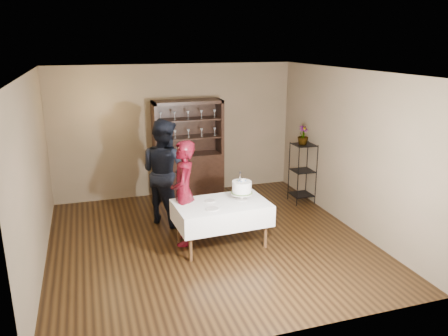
{
  "coord_description": "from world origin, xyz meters",
  "views": [
    {
      "loc": [
        -1.75,
        -6.25,
        3.15
      ],
      "look_at": [
        0.28,
        0.1,
        1.19
      ],
      "focal_mm": 35.0,
      "sensor_mm": 36.0,
      "label": 1
    }
  ],
  "objects_px": {
    "plant_etagere": "(303,171)",
    "cake": "(242,188)",
    "cake_table": "(221,213)",
    "man": "(165,172)",
    "potted_plant": "(303,135)",
    "china_hutch": "(189,165)",
    "woman": "(184,193)"
  },
  "relations": [
    {
      "from": "cake",
      "to": "plant_etagere",
      "type": "bearing_deg",
      "value": 36.99
    },
    {
      "from": "plant_etagere",
      "to": "man",
      "type": "distance_m",
      "value": 2.81
    },
    {
      "from": "plant_etagere",
      "to": "cake",
      "type": "height_order",
      "value": "plant_etagere"
    },
    {
      "from": "woman",
      "to": "potted_plant",
      "type": "height_order",
      "value": "woman"
    },
    {
      "from": "plant_etagere",
      "to": "woman",
      "type": "bearing_deg",
      "value": -157.43
    },
    {
      "from": "man",
      "to": "cake",
      "type": "height_order",
      "value": "man"
    },
    {
      "from": "cake_table",
      "to": "cake",
      "type": "xyz_separation_m",
      "value": [
        0.35,
        0.04,
        0.36
      ]
    },
    {
      "from": "cake_table",
      "to": "man",
      "type": "relative_size",
      "value": 0.8
    },
    {
      "from": "cake_table",
      "to": "man",
      "type": "bearing_deg",
      "value": 118.38
    },
    {
      "from": "china_hutch",
      "to": "plant_etagere",
      "type": "bearing_deg",
      "value": -26.83
    },
    {
      "from": "china_hutch",
      "to": "woman",
      "type": "distance_m",
      "value": 2.24
    },
    {
      "from": "man",
      "to": "cake",
      "type": "distance_m",
      "value": 1.56
    },
    {
      "from": "china_hutch",
      "to": "cake",
      "type": "distance_m",
      "value": 2.42
    },
    {
      "from": "plant_etagere",
      "to": "cake",
      "type": "bearing_deg",
      "value": -143.01
    },
    {
      "from": "man",
      "to": "cake",
      "type": "xyz_separation_m",
      "value": [
        1.01,
        -1.18,
        -0.03
      ]
    },
    {
      "from": "woman",
      "to": "cake_table",
      "type": "bearing_deg",
      "value": 78.11
    },
    {
      "from": "potted_plant",
      "to": "cake_table",
      "type": "bearing_deg",
      "value": -146.65
    },
    {
      "from": "plant_etagere",
      "to": "potted_plant",
      "type": "relative_size",
      "value": 3.25
    },
    {
      "from": "cake_table",
      "to": "man",
      "type": "height_order",
      "value": "man"
    },
    {
      "from": "china_hutch",
      "to": "cake",
      "type": "bearing_deg",
      "value": -82.84
    },
    {
      "from": "cake",
      "to": "cake_table",
      "type": "bearing_deg",
      "value": -172.98
    },
    {
      "from": "china_hutch",
      "to": "cake",
      "type": "relative_size",
      "value": 4.21
    },
    {
      "from": "woman",
      "to": "china_hutch",
      "type": "bearing_deg",
      "value": -179.76
    },
    {
      "from": "woman",
      "to": "man",
      "type": "xyz_separation_m",
      "value": [
        -0.13,
        0.95,
        0.09
      ]
    },
    {
      "from": "cake",
      "to": "potted_plant",
      "type": "relative_size",
      "value": 1.29
    },
    {
      "from": "man",
      "to": "cake",
      "type": "bearing_deg",
      "value": -176.35
    },
    {
      "from": "china_hutch",
      "to": "woman",
      "type": "xyz_separation_m",
      "value": [
        -0.58,
        -2.16,
        0.18
      ]
    },
    {
      "from": "cake",
      "to": "potted_plant",
      "type": "height_order",
      "value": "potted_plant"
    },
    {
      "from": "china_hutch",
      "to": "cake_table",
      "type": "xyz_separation_m",
      "value": [
        -0.05,
        -2.44,
        -0.12
      ]
    },
    {
      "from": "plant_etagere",
      "to": "woman",
      "type": "relative_size",
      "value": 0.71
    },
    {
      "from": "cake",
      "to": "china_hutch",
      "type": "bearing_deg",
      "value": 97.16
    },
    {
      "from": "plant_etagere",
      "to": "cake",
      "type": "xyz_separation_m",
      "value": [
        -1.78,
        -1.34,
        0.26
      ]
    }
  ]
}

